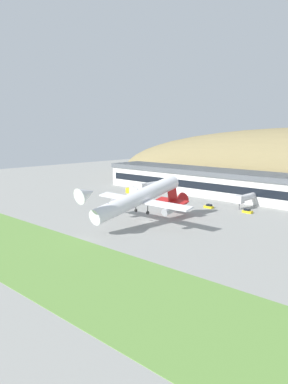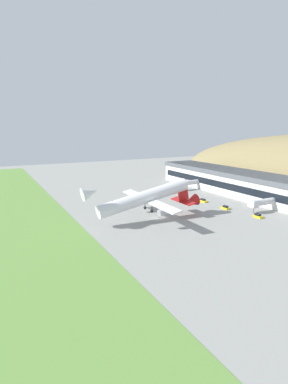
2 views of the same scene
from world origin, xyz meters
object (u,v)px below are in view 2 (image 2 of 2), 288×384
object	(u,v)px
service_car_0	(258,216)
fuel_truck	(173,187)
cargo_airplane	(147,198)
jetway_1	(261,202)
jetway_0	(186,183)
service_car_2	(225,208)
terminal_building	(246,183)
service_car_1	(203,201)

from	to	relation	value
service_car_0	fuel_truck	size ratio (longest dim) A/B	0.47
cargo_airplane	service_car_0	xyz separation A→B (m)	(16.86, 39.23, -7.95)
jetway_1	service_car_0	bearing A→B (deg)	-53.96
cargo_airplane	fuel_truck	world-z (taller)	cargo_airplane
jetway_0	service_car_2	world-z (taller)	jetway_0
terminal_building	jetway_1	distance (m)	29.91
cargo_airplane	service_car_2	bearing A→B (deg)	87.18
service_car_0	service_car_1	size ratio (longest dim) A/B	0.84
jetway_0	cargo_airplane	bearing A→B (deg)	-50.05
terminal_building	jetway_1	xyz separation A→B (m)	(24.47, -16.98, -2.74)
jetway_1	service_car_2	distance (m)	14.16
jetway_1	service_car_2	world-z (taller)	jetway_1
jetway_0	service_car_1	distance (m)	27.63
service_car_1	service_car_2	distance (m)	14.29
terminal_building	service_car_1	world-z (taller)	terminal_building
service_car_0	service_car_1	distance (m)	29.47
fuel_truck	service_car_2	bearing A→B (deg)	-4.86
terminal_building	service_car_1	xyz separation A→B (m)	(0.26, -26.75, -6.10)
service_car_0	cargo_airplane	bearing A→B (deg)	-113.26
cargo_airplane	fuel_truck	distance (m)	59.68
cargo_airplane	service_car_0	size ratio (longest dim) A/B	12.89
jetway_1	service_car_2	size ratio (longest dim) A/B	3.49
cargo_airplane	service_car_0	bearing A→B (deg)	66.74
terminal_building	cargo_airplane	xyz separation A→B (m)	(12.74, -63.26, 1.86)
jetway_1	jetway_0	bearing A→B (deg)	-179.37
jetway_0	cargo_airplane	distance (m)	59.83
cargo_airplane	service_car_2	xyz separation A→B (m)	(1.81, 36.74, -7.94)
cargo_airplane	service_car_1	bearing A→B (deg)	108.87
jetway_1	service_car_0	size ratio (longest dim) A/B	3.52
fuel_truck	cargo_airplane	bearing A→B (deg)	-43.20
service_car_0	service_car_1	xyz separation A→B (m)	(-29.34, -2.72, -0.01)
jetway_1	service_car_2	xyz separation A→B (m)	(-9.92, -9.53, -3.34)
jetway_0	service_car_0	xyz separation A→B (m)	(55.17, -6.50, -3.35)
jetway_1	cargo_airplane	bearing A→B (deg)	-104.22
terminal_building	jetway_1	size ratio (longest dim) A/B	9.23
terminal_building	fuel_truck	size ratio (longest dim) A/B	15.38
jetway_0	service_car_0	world-z (taller)	jetway_0
cargo_airplane	service_car_1	distance (m)	39.40
terminal_building	jetway_0	world-z (taller)	terminal_building
service_car_0	fuel_truck	distance (m)	60.08
terminal_building	jetway_0	xyz separation A→B (m)	(-25.57, -17.53, -2.74)
jetway_1	service_car_2	bearing A→B (deg)	-136.14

